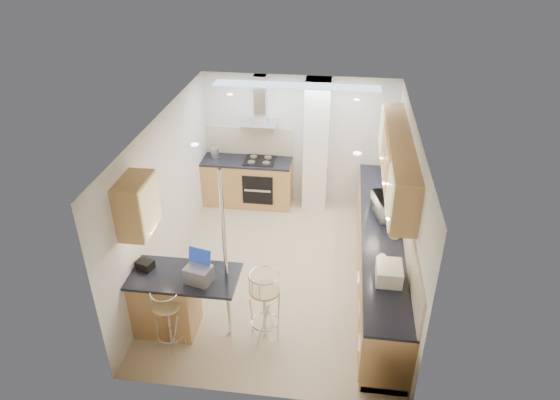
# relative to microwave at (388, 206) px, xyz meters

# --- Properties ---
(ground) EXTENTS (4.80, 4.80, 0.00)m
(ground) POSITION_rel_microwave_xyz_m (-1.59, -0.42, -1.08)
(ground) COLOR tan
(ground) RESTS_ON ground
(room_shell) EXTENTS (3.64, 4.84, 2.51)m
(room_shell) POSITION_rel_microwave_xyz_m (-1.26, -0.05, 0.46)
(room_shell) COLOR silver
(room_shell) RESTS_ON ground
(right_counter) EXTENTS (0.63, 4.40, 0.92)m
(right_counter) POSITION_rel_microwave_xyz_m (-0.09, -0.42, -0.62)
(right_counter) COLOR #B87C49
(right_counter) RESTS_ON ground
(back_counter) EXTENTS (1.70, 0.63, 0.92)m
(back_counter) POSITION_rel_microwave_xyz_m (-2.54, 1.68, -0.62)
(back_counter) COLOR #B87C49
(back_counter) RESTS_ON ground
(peninsula) EXTENTS (1.47, 0.72, 0.94)m
(peninsula) POSITION_rel_microwave_xyz_m (-2.71, -1.87, -0.61)
(peninsula) COLOR #B87C49
(peninsula) RESTS_ON ground
(microwave) EXTENTS (0.53, 0.67, 0.32)m
(microwave) POSITION_rel_microwave_xyz_m (0.00, 0.00, 0.00)
(microwave) COLOR silver
(microwave) RESTS_ON right_counter
(laptop) EXTENTS (0.37, 0.31, 0.22)m
(laptop) POSITION_rel_microwave_xyz_m (-2.45, -1.97, -0.03)
(laptop) COLOR #919398
(laptop) RESTS_ON peninsula
(bag) EXTENTS (0.26, 0.22, 0.12)m
(bag) POSITION_rel_microwave_xyz_m (-3.22, -1.80, -0.08)
(bag) COLOR black
(bag) RESTS_ON peninsula
(bar_stool_near) EXTENTS (0.42, 0.42, 0.94)m
(bar_stool_near) POSITION_rel_microwave_xyz_m (-2.83, -2.20, -0.61)
(bar_stool_near) COLOR tan
(bar_stool_near) RESTS_ON ground
(bar_stool_end) EXTENTS (0.60, 0.60, 1.04)m
(bar_stool_end) POSITION_rel_microwave_xyz_m (-1.64, -1.85, -0.56)
(bar_stool_end) COLOR tan
(bar_stool_end) RESTS_ON ground
(jar_a) EXTENTS (0.16, 0.16, 0.17)m
(jar_a) POSITION_rel_microwave_xyz_m (0.04, 0.67, -0.08)
(jar_a) COLOR silver
(jar_a) RESTS_ON right_counter
(jar_b) EXTENTS (0.14, 0.14, 0.14)m
(jar_b) POSITION_rel_microwave_xyz_m (-0.16, 0.25, -0.09)
(jar_b) COLOR silver
(jar_b) RESTS_ON right_counter
(jar_c) EXTENTS (0.16, 0.16, 0.21)m
(jar_c) POSITION_rel_microwave_xyz_m (0.07, -0.60, -0.06)
(jar_c) COLOR beige
(jar_c) RESTS_ON right_counter
(jar_d) EXTENTS (0.11, 0.11, 0.13)m
(jar_d) POSITION_rel_microwave_xyz_m (-0.15, -1.27, -0.09)
(jar_d) COLOR silver
(jar_d) RESTS_ON right_counter
(bread_bin) EXTENTS (0.32, 0.41, 0.22)m
(bread_bin) POSITION_rel_microwave_xyz_m (-0.08, -1.59, -0.05)
(bread_bin) COLOR silver
(bread_bin) RESTS_ON right_counter
(kettle) EXTENTS (0.16, 0.16, 0.19)m
(kettle) POSITION_rel_microwave_xyz_m (-3.16, 1.71, -0.06)
(kettle) COLOR silver
(kettle) RESTS_ON back_counter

